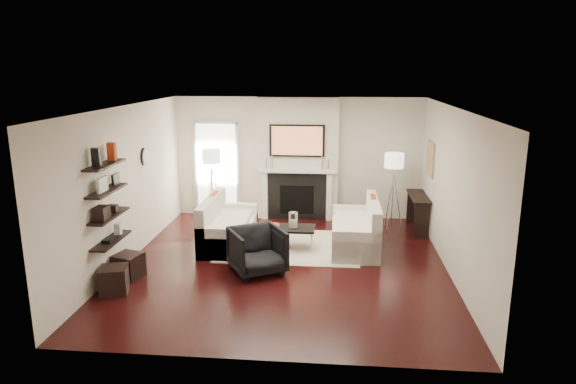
# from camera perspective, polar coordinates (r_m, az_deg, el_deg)

# --- Properties ---
(room_envelope) EXTENTS (6.00, 6.00, 6.00)m
(room_envelope) POSITION_cam_1_polar(r_m,az_deg,el_deg) (8.57, -0.37, 0.35)
(room_envelope) COLOR black
(room_envelope) RESTS_ON ground
(chimney_breast) EXTENTS (1.80, 0.25, 2.70)m
(chimney_breast) POSITION_cam_1_polar(r_m,az_deg,el_deg) (11.37, 1.06, 3.69)
(chimney_breast) COLOR silver
(chimney_breast) RESTS_ON floor
(fireplace_surround) EXTENTS (1.30, 0.02, 1.04)m
(fireplace_surround) POSITION_cam_1_polar(r_m,az_deg,el_deg) (11.42, 0.99, -0.53)
(fireplace_surround) COLOR black
(fireplace_surround) RESTS_ON floor
(firebox) EXTENTS (0.75, 0.02, 0.65)m
(firebox) POSITION_cam_1_polar(r_m,az_deg,el_deg) (11.43, 0.99, -0.88)
(firebox) COLOR black
(firebox) RESTS_ON floor
(mantel_pilaster_l) EXTENTS (0.12, 0.08, 1.10)m
(mantel_pilaster_l) POSITION_cam_1_polar(r_m,az_deg,el_deg) (11.46, -2.61, -0.34)
(mantel_pilaster_l) COLOR white
(mantel_pilaster_l) RESTS_ON floor
(mantel_pilaster_r) EXTENTS (0.12, 0.08, 1.10)m
(mantel_pilaster_r) POSITION_cam_1_polar(r_m,az_deg,el_deg) (11.35, 4.61, -0.50)
(mantel_pilaster_r) COLOR white
(mantel_pilaster_r) RESTS_ON floor
(mantel_shelf) EXTENTS (1.70, 0.18, 0.07)m
(mantel_shelf) POSITION_cam_1_polar(r_m,az_deg,el_deg) (11.24, 0.99, 2.37)
(mantel_shelf) COLOR white
(mantel_shelf) RESTS_ON chimney_breast
(tv_body) EXTENTS (1.20, 0.06, 0.70)m
(tv_body) POSITION_cam_1_polar(r_m,az_deg,el_deg) (11.15, 1.01, 5.72)
(tv_body) COLOR black
(tv_body) RESTS_ON chimney_breast
(tv_screen) EXTENTS (1.10, 0.00, 0.62)m
(tv_screen) POSITION_cam_1_polar(r_m,az_deg,el_deg) (11.12, 1.00, 5.70)
(tv_screen) COLOR #BF723F
(tv_screen) RESTS_ON tv_body
(candlestick_l_tall) EXTENTS (0.04, 0.04, 0.30)m
(candlestick_l_tall) POSITION_cam_1_polar(r_m,az_deg,el_deg) (11.26, -1.80, 3.36)
(candlestick_l_tall) COLOR silver
(candlestick_l_tall) RESTS_ON mantel_shelf
(candlestick_l_short) EXTENTS (0.04, 0.04, 0.24)m
(candlestick_l_short) POSITION_cam_1_polar(r_m,az_deg,el_deg) (11.29, -2.45, 3.22)
(candlestick_l_short) COLOR silver
(candlestick_l_short) RESTS_ON mantel_shelf
(candlestick_r_tall) EXTENTS (0.04, 0.04, 0.30)m
(candlestick_r_tall) POSITION_cam_1_polar(r_m,az_deg,el_deg) (11.18, 3.81, 3.26)
(candlestick_r_tall) COLOR silver
(candlestick_r_tall) RESTS_ON mantel_shelf
(candlestick_r_short) EXTENTS (0.04, 0.04, 0.24)m
(candlestick_r_short) POSITION_cam_1_polar(r_m,az_deg,el_deg) (11.19, 4.48, 3.09)
(candlestick_r_short) COLOR silver
(candlestick_r_short) RESTS_ON mantel_shelf
(hallway_panel) EXTENTS (0.90, 0.02, 2.10)m
(hallway_panel) POSITION_cam_1_polar(r_m,az_deg,el_deg) (11.81, -7.90, 2.46)
(hallway_panel) COLOR white
(hallway_panel) RESTS_ON floor
(door_trim_l) EXTENTS (0.06, 0.06, 2.16)m
(door_trim_l) POSITION_cam_1_polar(r_m,az_deg,el_deg) (11.91, -10.17, 2.46)
(door_trim_l) COLOR white
(door_trim_l) RESTS_ON floor
(door_trim_r) EXTENTS (0.06, 0.06, 2.16)m
(door_trim_r) POSITION_cam_1_polar(r_m,az_deg,el_deg) (11.69, -5.63, 2.41)
(door_trim_r) COLOR white
(door_trim_r) RESTS_ON floor
(door_trim_top) EXTENTS (1.02, 0.06, 0.06)m
(door_trim_top) POSITION_cam_1_polar(r_m,az_deg,el_deg) (11.63, -8.10, 7.66)
(door_trim_top) COLOR white
(door_trim_top) RESTS_ON wall_back
(rug) EXTENTS (2.60, 2.00, 0.01)m
(rug) POSITION_cam_1_polar(r_m,az_deg,el_deg) (9.85, 0.16, -6.01)
(rug) COLOR beige
(rug) RESTS_ON floor
(loveseat_left_base) EXTENTS (0.85, 1.80, 0.42)m
(loveseat_left_base) POSITION_cam_1_polar(r_m,az_deg,el_deg) (9.94, -6.56, -4.67)
(loveseat_left_base) COLOR silver
(loveseat_left_base) RESTS_ON floor
(loveseat_left_back) EXTENTS (0.18, 1.80, 0.80)m
(loveseat_left_back) POSITION_cam_1_polar(r_m,az_deg,el_deg) (9.92, -8.50, -2.86)
(loveseat_left_back) COLOR silver
(loveseat_left_back) RESTS_ON floor
(loveseat_left_arm_n) EXTENTS (0.85, 0.18, 0.60)m
(loveseat_left_arm_n) POSITION_cam_1_polar(r_m,az_deg,el_deg) (9.16, -7.60, -5.72)
(loveseat_left_arm_n) COLOR silver
(loveseat_left_arm_n) RESTS_ON floor
(loveseat_left_arm_s) EXTENTS (0.85, 0.18, 0.60)m
(loveseat_left_arm_s) POSITION_cam_1_polar(r_m,az_deg,el_deg) (10.67, -5.69, -2.85)
(loveseat_left_arm_s) COLOR silver
(loveseat_left_arm_s) RESTS_ON floor
(loveseat_left_cushion) EXTENTS (0.63, 1.44, 0.10)m
(loveseat_left_cushion) POSITION_cam_1_polar(r_m,az_deg,el_deg) (9.85, -6.31, -3.25)
(loveseat_left_cushion) COLOR silver
(loveseat_left_cushion) RESTS_ON loveseat_left_base
(pillow_left_orange) EXTENTS (0.10, 0.42, 0.42)m
(pillow_left_orange) POSITION_cam_1_polar(r_m,az_deg,el_deg) (10.14, -8.15, -1.28)
(pillow_left_orange) COLOR #AE3215
(pillow_left_orange) RESTS_ON loveseat_left_cushion
(pillow_left_charcoal) EXTENTS (0.10, 0.40, 0.40)m
(pillow_left_charcoal) POSITION_cam_1_polar(r_m,az_deg,el_deg) (9.59, -8.97, -2.26)
(pillow_left_charcoal) COLOR black
(pillow_left_charcoal) RESTS_ON loveseat_left_cushion
(loveseat_right_base) EXTENTS (0.85, 1.80, 0.42)m
(loveseat_right_base) POSITION_cam_1_polar(r_m,az_deg,el_deg) (9.79, 7.42, -4.99)
(loveseat_right_base) COLOR silver
(loveseat_right_base) RESTS_ON floor
(loveseat_right_back) EXTENTS (0.18, 1.80, 0.80)m
(loveseat_right_back) POSITION_cam_1_polar(r_m,az_deg,el_deg) (9.72, 9.45, -3.25)
(loveseat_right_back) COLOR silver
(loveseat_right_back) RESTS_ON floor
(loveseat_right_arm_n) EXTENTS (0.85, 0.18, 0.60)m
(loveseat_right_arm_n) POSITION_cam_1_polar(r_m,az_deg,el_deg) (9.00, 7.61, -6.09)
(loveseat_right_arm_n) COLOR silver
(loveseat_right_arm_n) RESTS_ON floor
(loveseat_right_arm_s) EXTENTS (0.85, 0.18, 0.60)m
(loveseat_right_arm_s) POSITION_cam_1_polar(r_m,az_deg,el_deg) (10.54, 7.29, -3.11)
(loveseat_right_arm_s) COLOR silver
(loveseat_right_arm_s) RESTS_ON floor
(loveseat_right_cushion) EXTENTS (0.63, 1.44, 0.10)m
(loveseat_right_cushion) POSITION_cam_1_polar(r_m,az_deg,el_deg) (9.71, 7.17, -3.53)
(loveseat_right_cushion) COLOR silver
(loveseat_right_cushion) RESTS_ON loveseat_right_base
(pillow_right_orange) EXTENTS (0.10, 0.42, 0.42)m
(pillow_right_orange) POSITION_cam_1_polar(r_m,az_deg,el_deg) (9.95, 9.38, -1.63)
(pillow_right_orange) COLOR #AE3215
(pillow_right_orange) RESTS_ON loveseat_right_cushion
(pillow_right_charcoal) EXTENTS (0.10, 0.40, 0.40)m
(pillow_right_charcoal) POSITION_cam_1_polar(r_m,az_deg,el_deg) (9.37, 9.62, -2.65)
(pillow_right_charcoal) COLOR black
(pillow_right_charcoal) RESTS_ON loveseat_right_cushion
(coffee_table) EXTENTS (1.10, 0.55, 0.04)m
(coffee_table) POSITION_cam_1_polar(r_m,az_deg,el_deg) (9.62, -0.30, -4.03)
(coffee_table) COLOR black
(coffee_table) RESTS_ON floor
(coffee_leg_nw) EXTENTS (0.02, 0.02, 0.38)m
(coffee_leg_nw) POSITION_cam_1_polar(r_m,az_deg,el_deg) (9.54, -3.44, -5.54)
(coffee_leg_nw) COLOR silver
(coffee_leg_nw) RESTS_ON floor
(coffee_leg_ne) EXTENTS (0.02, 0.02, 0.38)m
(coffee_leg_ne) POSITION_cam_1_polar(r_m,az_deg,el_deg) (9.44, 2.60, -5.73)
(coffee_leg_ne) COLOR silver
(coffee_leg_ne) RESTS_ON floor
(coffee_leg_sw) EXTENTS (0.02, 0.02, 0.38)m
(coffee_leg_sw) POSITION_cam_1_polar(r_m,az_deg,el_deg) (9.95, -3.05, -4.71)
(coffee_leg_sw) COLOR silver
(coffee_leg_sw) RESTS_ON floor
(coffee_leg_se) EXTENTS (0.02, 0.02, 0.38)m
(coffee_leg_se) POSITION_cam_1_polar(r_m,az_deg,el_deg) (9.86, 2.73, -4.88)
(coffee_leg_se) COLOR silver
(coffee_leg_se) RESTS_ON floor
(hurricane_glass) EXTENTS (0.17, 0.17, 0.30)m
(hurricane_glass) POSITION_cam_1_polar(r_m,az_deg,el_deg) (9.56, 0.59, -3.14)
(hurricane_glass) COLOR white
(hurricane_glass) RESTS_ON coffee_table
(hurricane_candle) EXTENTS (0.10, 0.10, 0.15)m
(hurricane_candle) POSITION_cam_1_polar(r_m,az_deg,el_deg) (9.57, 0.59, -3.51)
(hurricane_candle) COLOR white
(hurricane_candle) RESTS_ON coffee_table
(copper_bowl) EXTENTS (0.28, 0.28, 0.05)m
(copper_bowl) POSITION_cam_1_polar(r_m,az_deg,el_deg) (9.63, -1.79, -3.73)
(copper_bowl) COLOR red
(copper_bowl) RESTS_ON coffee_table
(armchair) EXTENTS (1.08, 1.06, 0.83)m
(armchair) POSITION_cam_1_polar(r_m,az_deg,el_deg) (8.53, -3.42, -6.27)
(armchair) COLOR black
(armchair) RESTS_ON floor
(lamp_left_post) EXTENTS (0.02, 0.02, 1.20)m
(lamp_left_post) POSITION_cam_1_polar(r_m,az_deg,el_deg) (11.45, -8.37, -0.22)
(lamp_left_post) COLOR silver
(lamp_left_post) RESTS_ON floor
(lamp_left_shade) EXTENTS (0.40, 0.40, 0.30)m
(lamp_left_shade) POSITION_cam_1_polar(r_m,az_deg,el_deg) (11.28, -8.52, 3.97)
(lamp_left_shade) COLOR white
(lamp_left_shade) RESTS_ON lamp_left_post
(lamp_left_leg_a) EXTENTS (0.25, 0.02, 1.23)m
(lamp_left_leg_a) POSITION_cam_1_polar(r_m,az_deg,el_deg) (11.43, -7.83, -0.24)
(lamp_left_leg_a) COLOR silver
(lamp_left_leg_a) RESTS_ON floor
(lamp_left_leg_b) EXTENTS (0.14, 0.22, 1.23)m
(lamp_left_leg_b) POSITION_cam_1_polar(r_m,az_deg,el_deg) (11.55, -8.52, -0.10)
(lamp_left_leg_b) COLOR silver
(lamp_left_leg_b) RESTS_ON floor
(lamp_left_leg_c) EXTENTS (0.14, 0.22, 1.23)m
(lamp_left_leg_c) POSITION_cam_1_polar(r_m,az_deg,el_deg) (11.38, -8.75, -0.33)
(lamp_left_leg_c) COLOR silver
(lamp_left_leg_c) RESTS_ON floor
(lamp_right_post) EXTENTS (0.02, 0.02, 1.20)m
(lamp_right_post) POSITION_cam_1_polar(r_m,az_deg,el_deg) (11.03, 11.51, -0.89)
(lamp_right_post) COLOR silver
(lamp_right_post) RESTS_ON floor
(lamp_right_shade) EXTENTS (0.40, 0.40, 0.30)m
(lamp_right_shade) POSITION_cam_1_polar(r_m,az_deg,el_deg) (10.85, 11.72, 3.45)
(lamp_right_shade) COLOR white
(lamp_right_shade) RESTS_ON lamp_right_post
(lamp_right_leg_a) EXTENTS (0.25, 0.02, 1.23)m
(lamp_right_leg_a) POSITION_cam_1_polar(r_m,az_deg,el_deg) (11.04, 12.08, -0.91)
(lamp_right_leg_a) COLOR silver
(lamp_right_leg_a) RESTS_ON floor
(lamp_right_leg_b) EXTENTS (0.14, 0.22, 1.23)m
(lamp_right_leg_b) POSITION_cam_1_polar(r_m,az_deg,el_deg) (11.12, 11.18, -0.77)
(lamp_right_leg_b) COLOR silver
(lamp_right_leg_b) RESTS_ON floor
(lamp_right_leg_c) EXTENTS (0.14, 0.22, 1.23)m
(lamp_right_leg_c) POSITION_cam_1_polar(r_m,az_deg,el_deg) (10.93, 11.27, -1.01)
(lamp_right_leg_c) COLOR silver
(lamp_right_leg_c) RESTS_ON floor
(console_top) EXTENTS (0.35, 1.20, 0.04)m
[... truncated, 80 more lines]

